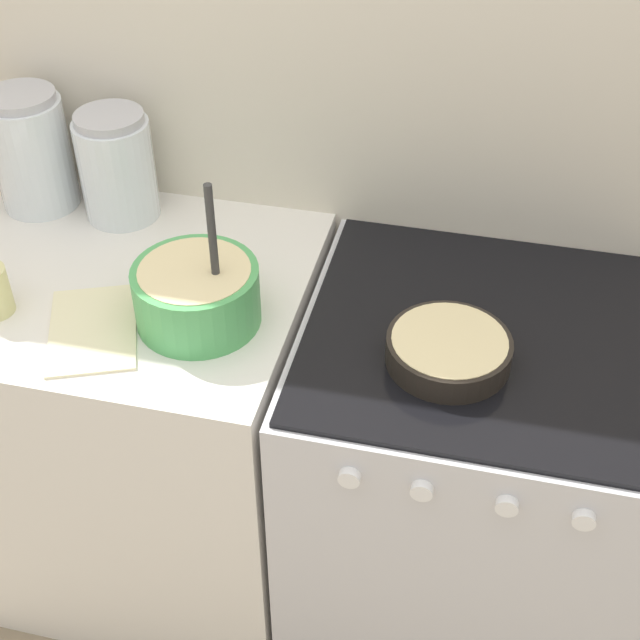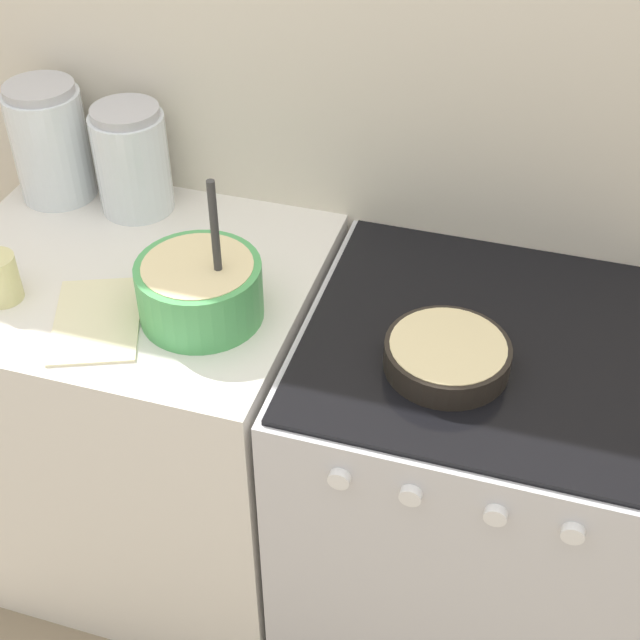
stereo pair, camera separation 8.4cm
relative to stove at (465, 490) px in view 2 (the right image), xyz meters
The scene contains 8 objects.
wall_back 0.92m from the stove, 135.72° to the left, with size 4.61×0.05×2.40m.
countertop_cabinet 0.79m from the stove, behind, with size 0.81×0.70×0.91m.
stove is the anchor object (origin of this frame).
mixing_bowl 0.78m from the stove, behind, with size 0.25×0.25×0.32m.
baking_pan 0.50m from the stove, 123.61° to the right, with size 0.24×0.24×0.06m.
storage_jar_left 1.24m from the stove, 167.40° to the left, with size 0.18×0.18×0.28m.
storage_jar_middle 1.06m from the stove, 164.51° to the left, with size 0.17×0.17×0.25m.
recipe_page 0.90m from the stove, 167.44° to the right, with size 0.25×0.31×0.01m.
Camera 2 is at (0.44, -1.00, 2.05)m, focal length 50.00 mm.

